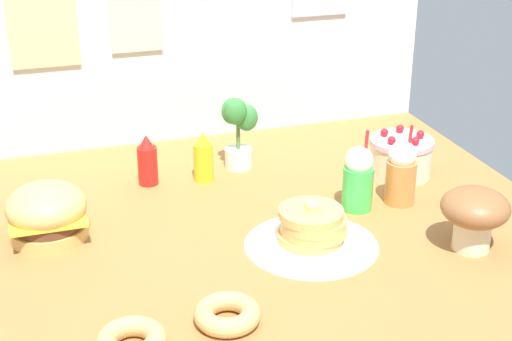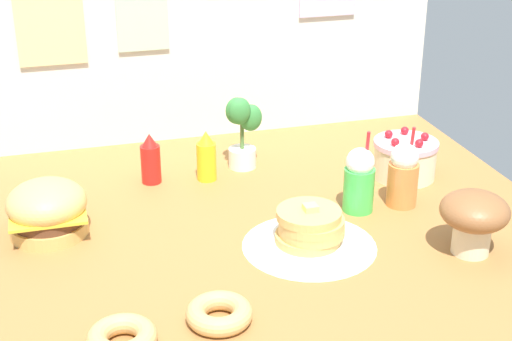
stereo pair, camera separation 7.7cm
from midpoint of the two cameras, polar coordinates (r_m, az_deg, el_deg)
ground_plane at (r=230.83cm, az=-0.45°, el=-5.41°), size 192.57×180.93×2.00cm
back_wall at (r=295.98cm, az=-5.82°, el=10.64°), size 192.57×4.20×88.20cm
doily_mat at (r=227.58cm, az=3.19°, el=-5.56°), size 39.85×39.85×0.40cm
burger at (r=237.39cm, az=-16.25°, el=-3.05°), size 24.02×24.02×17.32cm
pancake_stack at (r=225.03cm, az=3.22°, el=-4.42°), size 30.80×30.80×13.31cm
layer_cake at (r=274.44cm, az=9.97°, el=1.04°), size 22.61×22.61×16.48cm
ketchup_bottle at (r=265.86cm, az=-8.93°, el=0.67°), size 6.88×6.88×18.12cm
mustard_bottle at (r=266.33cm, az=-4.78°, el=0.93°), size 6.88×6.88×18.12cm
cream_soda_cup at (r=245.98cm, az=6.75°, el=-0.60°), size 9.96×9.96×27.19cm
orange_float_cup at (r=252.21cm, az=9.94°, el=-0.17°), size 9.96×9.96×27.19cm
donut_pink_glaze at (r=186.97cm, az=-10.48°, el=-12.37°), size 16.85×16.85×5.07cm
donut_chocolate at (r=193.12cm, az=-3.31°, el=-10.64°), size 16.85×16.85×5.07cm
potted_plant at (r=273.68cm, az=-2.13°, el=3.09°), size 12.89×11.08×27.63cm
mushroom_stool at (r=227.97cm, az=15.09°, el=-3.08°), size 19.93×19.93×19.02cm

